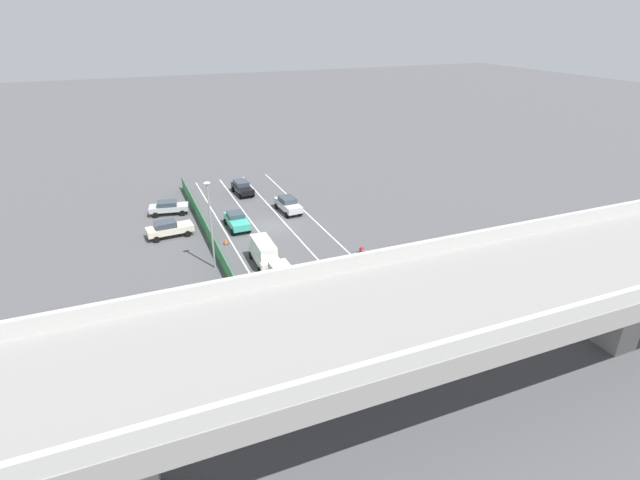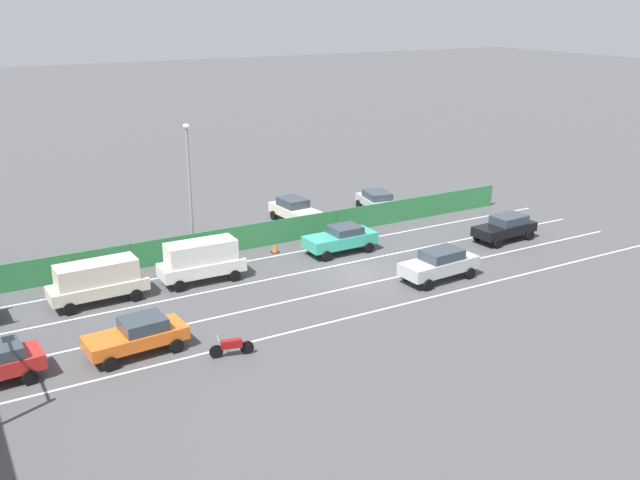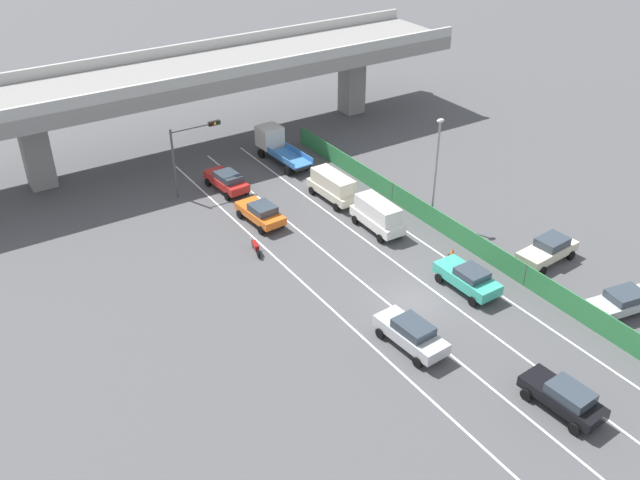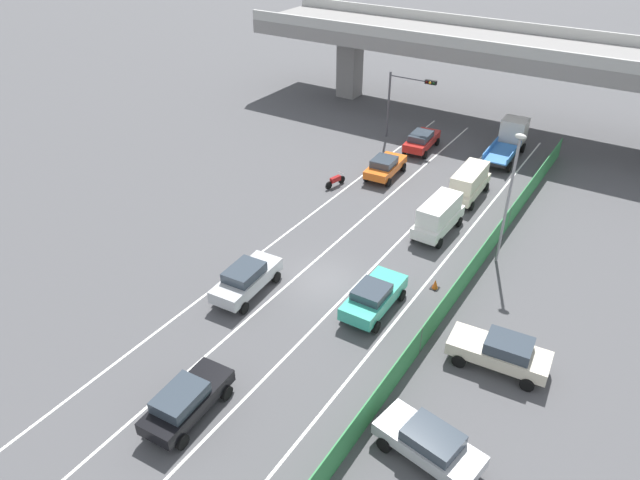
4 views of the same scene
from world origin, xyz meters
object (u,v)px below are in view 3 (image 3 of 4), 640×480
object	(u,v)px
car_taxi_teal	(468,278)
car_sedan_red	(227,180)
car_sedan_silver	(411,333)
parked_sedan_cream	(548,249)
car_sedan_black	(564,397)
car_van_white	(378,214)
street_lamp	(437,161)
traffic_cone	(453,252)
car_van_cream	(333,185)
car_taxi_orange	(261,212)
traffic_light	(190,145)
parked_wagon_silver	(623,301)
motorcycle	(256,247)
flatbed_truck_blue	(276,144)

from	to	relation	value
car_taxi_teal	car_sedan_red	xyz separation A→B (m)	(-6.57, 20.57, -0.01)
car_sedan_silver	parked_sedan_cream	distance (m)	13.47
car_sedan_silver	car_sedan_black	world-z (taller)	car_sedan_silver
car_van_white	street_lamp	xyz separation A→B (m)	(4.23, -1.06, 3.49)
traffic_cone	car_van_cream	bearing A→B (deg)	101.84
parked_sedan_cream	car_taxi_orange	bearing A→B (deg)	132.34
traffic_light	traffic_cone	world-z (taller)	traffic_light
parked_sedan_cream	street_lamp	xyz separation A→B (m)	(-2.87, 8.46, 3.85)
parked_wagon_silver	traffic_cone	bearing A→B (deg)	111.70
traffic_light	car_taxi_orange	bearing A→B (deg)	-73.91
motorcycle	traffic_cone	distance (m)	13.44
car_taxi_teal	car_sedan_black	bearing A→B (deg)	-107.39
car_sedan_red	parked_wagon_silver	distance (m)	30.20
car_sedan_black	parked_sedan_cream	xyz separation A→B (m)	(10.07, 9.90, 0.02)
car_sedan_red	parked_wagon_silver	bearing A→B (deg)	-65.17
car_taxi_orange	motorcycle	distance (m)	4.13
parked_sedan_cream	traffic_cone	bearing A→B (deg)	140.68
car_sedan_black	car_taxi_orange	size ratio (longest dim) A/B	0.99
car_van_white	motorcycle	xyz separation A→B (m)	(-8.84, 2.03, -0.83)
car_taxi_teal	parked_sedan_cream	distance (m)	6.84
car_sedan_silver	flatbed_truck_blue	size ratio (longest dim) A/B	0.74
car_sedan_black	street_lamp	distance (m)	20.11
car_taxi_teal	car_sedan_red	distance (m)	21.59
traffic_cone	car_sedan_black	bearing A→B (deg)	-110.67
car_sedan_silver	car_sedan_red	distance (m)	22.94
car_van_white	car_taxi_teal	xyz separation A→B (m)	(0.26, -9.07, -0.38)
parked_sedan_cream	traffic_light	size ratio (longest dim) A/B	0.82
car_sedan_silver	street_lamp	size ratio (longest dim) A/B	0.58
car_van_white	car_sedan_black	xyz separation A→B (m)	(-2.98, -19.42, -0.38)
car_sedan_red	parked_wagon_silver	size ratio (longest dim) A/B	1.03
car_van_cream	traffic_cone	xyz separation A→B (m)	(2.34, -11.16, -0.96)
car_sedan_silver	parked_wagon_silver	bearing A→B (deg)	-19.49
car_taxi_teal	motorcycle	bearing A→B (deg)	129.36
car_sedan_black	street_lamp	world-z (taller)	street_lamp
car_sedan_red	car_van_cream	xyz separation A→B (m)	(6.22, -5.89, 0.33)
car_sedan_silver	car_taxi_orange	distance (m)	16.89
car_sedan_silver	street_lamp	bearing A→B (deg)	44.78
car_sedan_black	flatbed_truck_blue	bearing A→B (deg)	85.01
traffic_light	parked_sedan_cream	bearing A→B (deg)	-54.65
street_lamp	car_sedan_silver	bearing A→B (deg)	-135.22
car_sedan_black	motorcycle	bearing A→B (deg)	105.27
car_van_white	car_sedan_red	world-z (taller)	car_van_white
street_lamp	car_taxi_teal	bearing A→B (deg)	-116.32
car_van_white	traffic_light	size ratio (longest dim) A/B	0.82
flatbed_truck_blue	parked_sedan_cream	size ratio (longest dim) A/B	1.36
car_van_cream	parked_wagon_silver	bearing A→B (deg)	-73.29
car_van_white	motorcycle	distance (m)	9.11
flatbed_truck_blue	motorcycle	size ratio (longest dim) A/B	3.28
car_van_cream	traffic_cone	size ratio (longest dim) A/B	8.37
car_van_cream	traffic_light	size ratio (longest dim) A/B	0.87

